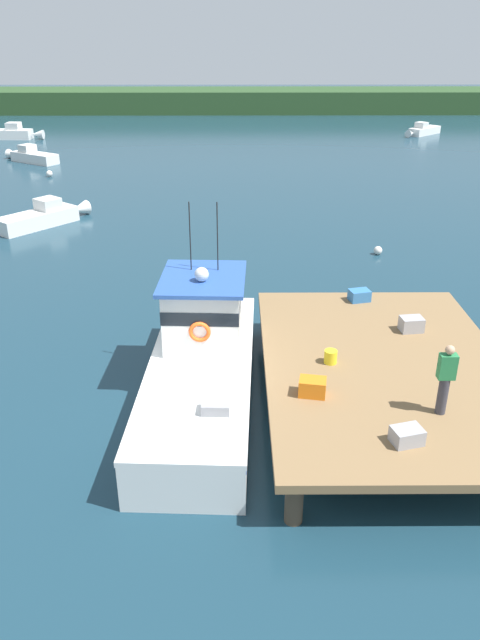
% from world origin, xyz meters
% --- Properties ---
extents(ground_plane, '(200.00, 200.00, 0.00)m').
position_xyz_m(ground_plane, '(0.00, 0.00, 0.00)').
color(ground_plane, '#193847').
extents(dock, '(6.00, 9.00, 1.20)m').
position_xyz_m(dock, '(4.80, 0.00, 1.07)').
color(dock, '#4C3D2D').
rests_on(dock, ground).
extents(main_fishing_boat, '(2.89, 9.87, 4.80)m').
position_xyz_m(main_fishing_boat, '(0.23, 0.65, 1.01)').
color(main_fishing_boat, white).
rests_on(main_fishing_boat, ground).
extents(crate_stack_near_edge, '(0.65, 0.51, 0.40)m').
position_xyz_m(crate_stack_near_edge, '(5.88, 1.80, 1.40)').
color(crate_stack_near_edge, '#9E9EA3').
rests_on(crate_stack_near_edge, dock).
extents(crate_single_far, '(0.69, 0.57, 0.34)m').
position_xyz_m(crate_single_far, '(4.84, 3.87, 1.37)').
color(crate_single_far, '#3370B2').
rests_on(crate_single_far, dock).
extents(crate_stack_mid_dock, '(0.67, 0.54, 0.40)m').
position_xyz_m(crate_stack_mid_dock, '(2.81, -1.43, 1.40)').
color(crate_stack_mid_dock, orange).
rests_on(crate_stack_mid_dock, dock).
extents(crate_single_by_cleat, '(0.70, 0.58, 0.33)m').
position_xyz_m(crate_single_by_cleat, '(4.49, -3.23, 1.37)').
color(crate_single_by_cleat, '#9E9EA3').
rests_on(crate_single_by_cleat, dock).
extents(bait_bucket, '(0.32, 0.32, 0.34)m').
position_xyz_m(bait_bucket, '(3.43, 0.03, 1.37)').
color(bait_bucket, yellow).
rests_on(bait_bucket, dock).
extents(deckhand_by_the_boat, '(0.36, 0.22, 1.63)m').
position_xyz_m(deckhand_by_the_boat, '(5.49, -2.17, 2.06)').
color(deckhand_by_the_boat, '#383842').
rests_on(deckhand_by_the_boat, dock).
extents(moored_boat_near_channel, '(3.93, 4.47, 1.27)m').
position_xyz_m(moored_boat_near_channel, '(-8.29, 15.92, 0.44)').
color(moored_boat_near_channel, white).
rests_on(moored_boat_near_channel, ground).
extents(moored_boat_far_right, '(4.47, 3.35, 1.20)m').
position_xyz_m(moored_boat_far_right, '(-13.64, 31.72, 0.41)').
color(moored_boat_far_right, white).
rests_on(moored_boat_far_right, ground).
extents(moored_boat_mid_harbor, '(5.52, 1.56, 1.39)m').
position_xyz_m(moored_boat_mid_harbor, '(-18.56, 41.99, 0.48)').
color(moored_boat_mid_harbor, white).
rests_on(moored_boat_mid_harbor, ground).
extents(moored_boat_far_left, '(3.90, 3.70, 1.14)m').
position_xyz_m(moored_boat_far_left, '(18.00, 44.06, 0.39)').
color(moored_boat_far_left, white).
rests_on(moored_boat_far_left, ground).
extents(mooring_buoy_inshore, '(0.40, 0.40, 0.40)m').
position_xyz_m(mooring_buoy_inshore, '(-11.03, 26.82, 0.20)').
color(mooring_buoy_inshore, silver).
rests_on(mooring_buoy_inshore, ground).
extents(mooring_buoy_spare_mooring, '(0.36, 0.36, 0.36)m').
position_xyz_m(mooring_buoy_spare_mooring, '(7.12, 11.50, 0.18)').
color(mooring_buoy_spare_mooring, silver).
rests_on(mooring_buoy_spare_mooring, ground).
extents(far_shoreline, '(120.00, 8.00, 2.40)m').
position_xyz_m(far_shoreline, '(0.00, 62.00, 1.20)').
color(far_shoreline, '#284723').
rests_on(far_shoreline, ground).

